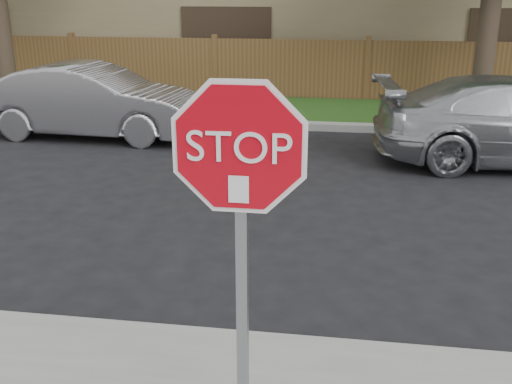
# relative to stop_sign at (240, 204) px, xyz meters

# --- Properties ---
(ground) EXTENTS (90.00, 90.00, 0.00)m
(ground) POSITION_rel_stop_sign_xyz_m (1.07, 1.48, -1.83)
(ground) COLOR black
(ground) RESTS_ON ground
(far_curb) EXTENTS (70.00, 0.30, 0.15)m
(far_curb) POSITION_rel_stop_sign_xyz_m (1.07, 9.63, -1.75)
(far_curb) COLOR gray
(far_curb) RESTS_ON ground
(grass_strip) EXTENTS (70.00, 3.00, 0.12)m
(grass_strip) POSITION_rel_stop_sign_xyz_m (1.07, 11.28, -1.77)
(grass_strip) COLOR #1E4714
(grass_strip) RESTS_ON ground
(fence) EXTENTS (70.00, 0.12, 1.60)m
(fence) POSITION_rel_stop_sign_xyz_m (1.07, 12.88, -1.03)
(fence) COLOR brown
(fence) RESTS_ON ground
(stop_sign) EXTENTS (1.01, 0.13, 2.55)m
(stop_sign) POSITION_rel_stop_sign_xyz_m (0.00, 0.00, 0.00)
(stop_sign) COLOR gray
(stop_sign) RESTS_ON sidewalk_near
(sedan_left) EXTENTS (4.50, 1.76, 1.46)m
(sedan_left) POSITION_rel_stop_sign_xyz_m (-4.48, 8.35, -1.10)
(sedan_left) COLOR #9F9EA3
(sedan_left) RESTS_ON ground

